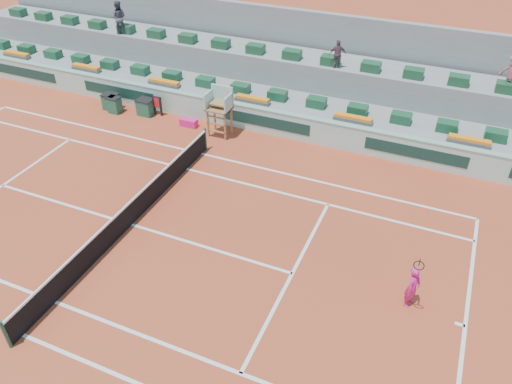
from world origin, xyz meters
TOP-DOWN VIEW (x-y plane):
  - ground at (0.00, 0.00)m, footprint 90.00×90.00m
  - seating_tier_lower at (0.00, 10.70)m, footprint 36.00×4.00m
  - seating_tier_upper at (0.00, 12.30)m, footprint 36.00×2.40m
  - stadium_back_wall at (0.00, 13.90)m, footprint 36.00×0.40m
  - player_bag at (-1.82, 7.55)m, footprint 0.88×0.39m
  - spectator_left at (-8.21, 11.45)m, footprint 1.08×0.98m
  - spectator_mid at (4.39, 11.44)m, footprint 0.87×0.64m
  - court_lines at (0.00, 0.00)m, footprint 23.89×11.09m
  - tennis_net at (0.00, 0.00)m, footprint 0.10×11.97m
  - advertising_hoarding at (0.02, 8.50)m, footprint 36.00×0.34m
  - umpire_chair at (0.00, 7.50)m, footprint 1.10×0.90m
  - seat_row_lower at (0.00, 9.80)m, footprint 32.90×0.60m
  - seat_row_upper at (0.00, 11.70)m, footprint 32.90×0.60m
  - flower_planters at (-1.50, 9.00)m, footprint 26.80×0.36m
  - drink_cooler_a at (-4.47, 7.79)m, footprint 0.82×0.71m
  - drink_cooler_b at (-6.09, 7.35)m, footprint 0.64×0.55m
  - drink_cooler_c at (-6.49, 7.59)m, footprint 0.78×0.68m
  - towel_rack at (-3.87, 7.97)m, footprint 0.54×0.09m
  - tennis_player at (10.18, 0.21)m, footprint 0.52×0.88m

SIDE VIEW (x-z plane):
  - ground at x=0.00m, z-range 0.00..0.00m
  - court_lines at x=0.00m, z-range 0.00..0.01m
  - player_bag at x=-1.82m, z-range 0.00..0.39m
  - drink_cooler_a at x=-4.47m, z-range 0.00..0.84m
  - drink_cooler_b at x=-6.09m, z-range 0.00..0.84m
  - drink_cooler_c at x=-6.49m, z-range 0.00..0.84m
  - tennis_net at x=0.00m, z-range -0.02..1.08m
  - seating_tier_lower at x=0.00m, z-range 0.00..1.20m
  - towel_rack at x=-3.87m, z-range 0.09..1.12m
  - advertising_hoarding at x=0.02m, z-range 0.00..1.26m
  - tennis_player at x=10.18m, z-range -0.37..1.90m
  - seating_tier_upper at x=0.00m, z-range 0.00..2.60m
  - flower_planters at x=-1.50m, z-range 1.19..1.47m
  - seat_row_lower at x=0.00m, z-range 1.20..1.64m
  - umpire_chair at x=0.00m, z-range 0.34..2.74m
  - stadium_back_wall at x=0.00m, z-range 0.00..4.40m
  - seat_row_upper at x=0.00m, z-range 2.60..3.04m
  - spectator_mid at x=4.39m, z-range 2.60..3.96m
  - spectator_left at x=-8.21m, z-range 2.60..4.40m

